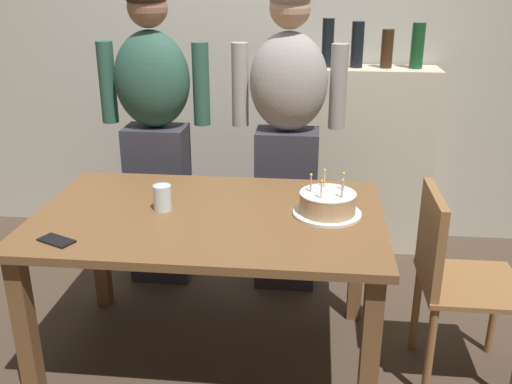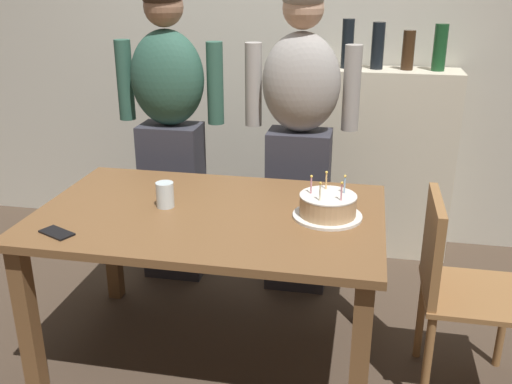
{
  "view_description": "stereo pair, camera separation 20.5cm",
  "coord_description": "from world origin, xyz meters",
  "px_view_note": "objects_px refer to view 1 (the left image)",
  "views": [
    {
      "loc": [
        0.44,
        -2.25,
        1.7
      ],
      "look_at": [
        0.2,
        0.01,
        0.84
      ],
      "focal_mm": 40.19,
      "sensor_mm": 36.0,
      "label": 1
    },
    {
      "loc": [
        0.65,
        -2.22,
        1.7
      ],
      "look_at": [
        0.2,
        0.01,
        0.84
      ],
      "focal_mm": 40.19,
      "sensor_mm": 36.0,
      "label": 2
    }
  ],
  "objects_px": {
    "person_woman_cardigan": "(287,139)",
    "water_glass_near": "(162,198)",
    "cell_phone": "(56,241)",
    "person_man_bearded": "(156,135)",
    "dining_chair": "(451,272)",
    "birthday_cake": "(327,204)"
  },
  "relations": [
    {
      "from": "person_woman_cardigan",
      "to": "water_glass_near",
      "type": "bearing_deg",
      "value": 55.81
    },
    {
      "from": "cell_phone",
      "to": "person_man_bearded",
      "type": "relative_size",
      "value": 0.09
    },
    {
      "from": "water_glass_near",
      "to": "cell_phone",
      "type": "bearing_deg",
      "value": -132.59
    },
    {
      "from": "person_man_bearded",
      "to": "dining_chair",
      "type": "xyz_separation_m",
      "value": [
        1.48,
        -0.76,
        -0.36
      ]
    },
    {
      "from": "water_glass_near",
      "to": "dining_chair",
      "type": "relative_size",
      "value": 0.13
    },
    {
      "from": "birthday_cake",
      "to": "dining_chair",
      "type": "height_order",
      "value": "birthday_cake"
    },
    {
      "from": "person_woman_cardigan",
      "to": "dining_chair",
      "type": "distance_m",
      "value": 1.13
    },
    {
      "from": "birthday_cake",
      "to": "water_glass_near",
      "type": "distance_m",
      "value": 0.71
    },
    {
      "from": "birthday_cake",
      "to": "dining_chair",
      "type": "relative_size",
      "value": 0.34
    },
    {
      "from": "cell_phone",
      "to": "dining_chair",
      "type": "xyz_separation_m",
      "value": [
        1.58,
        0.33,
        -0.23
      ]
    },
    {
      "from": "cell_phone",
      "to": "person_woman_cardigan",
      "type": "bearing_deg",
      "value": 77.95
    },
    {
      "from": "water_glass_near",
      "to": "person_man_bearded",
      "type": "relative_size",
      "value": 0.07
    },
    {
      "from": "cell_phone",
      "to": "dining_chair",
      "type": "relative_size",
      "value": 0.17
    },
    {
      "from": "birthday_cake",
      "to": "water_glass_near",
      "type": "relative_size",
      "value": 2.61
    },
    {
      "from": "water_glass_near",
      "to": "dining_chair",
      "type": "xyz_separation_m",
      "value": [
        1.25,
        -0.02,
        -0.28
      ]
    },
    {
      "from": "water_glass_near",
      "to": "dining_chair",
      "type": "distance_m",
      "value": 1.28
    },
    {
      "from": "person_woman_cardigan",
      "to": "person_man_bearded",
      "type": "bearing_deg",
      "value": 0.0
    },
    {
      "from": "person_man_bearded",
      "to": "person_woman_cardigan",
      "type": "xyz_separation_m",
      "value": [
        0.73,
        0.0,
        0.0
      ]
    },
    {
      "from": "person_man_bearded",
      "to": "water_glass_near",
      "type": "bearing_deg",
      "value": 107.19
    },
    {
      "from": "birthday_cake",
      "to": "dining_chair",
      "type": "bearing_deg",
      "value": -4.68
    },
    {
      "from": "birthday_cake",
      "to": "person_woman_cardigan",
      "type": "relative_size",
      "value": 0.18
    },
    {
      "from": "water_glass_near",
      "to": "cell_phone",
      "type": "distance_m",
      "value": 0.49
    }
  ]
}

